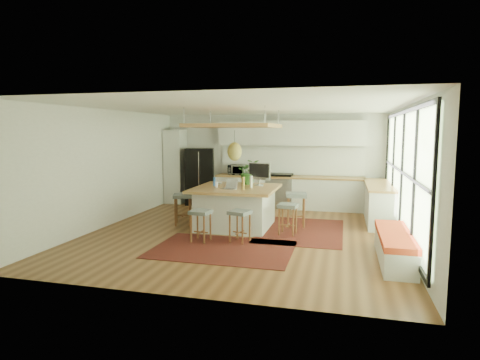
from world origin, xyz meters
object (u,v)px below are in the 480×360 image
(stool_left_side, at_px, (183,210))
(monitor, at_px, (259,175))
(stool_near_right, at_px, (240,225))
(island, at_px, (236,207))
(laptop, at_px, (229,184))
(fridge, at_px, (200,174))
(island_plant, at_px, (249,174))
(microwave, at_px, (238,169))
(stool_right_front, at_px, (288,218))
(stool_near_left, at_px, (201,224))
(stool_right_back, at_px, (296,211))

(stool_left_side, bearing_deg, monitor, 15.83)
(stool_near_right, xyz_separation_m, stool_left_side, (-1.69, 1.16, 0.00))
(island, xyz_separation_m, laptop, (-0.07, -0.34, 0.58))
(fridge, bearing_deg, island_plant, -60.63)
(stool_left_side, bearing_deg, island_plant, 25.38)
(microwave, bearing_deg, monitor, -53.31)
(fridge, relative_size, island, 0.92)
(stool_left_side, bearing_deg, island, 3.36)
(island, bearing_deg, island_plant, 75.45)
(island_plant, bearing_deg, microwave, 111.34)
(stool_right_front, distance_m, microwave, 3.66)
(island, bearing_deg, stool_near_left, -104.01)
(fridge, xyz_separation_m, monitor, (2.31, -2.22, 0.26))
(monitor, distance_m, island_plant, 0.36)
(fridge, distance_m, stool_left_side, 2.83)
(microwave, bearing_deg, stool_left_side, -92.83)
(stool_near_left, distance_m, island_plant, 2.22)
(stool_near_left, xyz_separation_m, microwave, (-0.29, 4.03, 0.75))
(stool_right_back, height_order, laptop, laptop)
(stool_near_right, bearing_deg, stool_near_left, -168.04)
(stool_near_left, height_order, stool_right_front, stool_right_front)
(island, relative_size, island_plant, 3.08)
(laptop, distance_m, island_plant, 0.98)
(stool_left_side, xyz_separation_m, monitor, (1.73, 0.49, 0.83))
(island, xyz_separation_m, stool_near_right, (0.42, -1.23, -0.11))
(stool_left_side, height_order, microwave, microwave)
(stool_near_right, relative_size, stool_right_back, 0.82)
(stool_near_right, height_order, stool_right_back, stool_right_back)
(stool_near_right, xyz_separation_m, microwave, (-1.05, 3.87, 0.75))
(island_plant, bearing_deg, island, -104.55)
(stool_right_front, xyz_separation_m, stool_right_back, (0.08, 0.79, 0.00))
(laptop, bearing_deg, monitor, 76.33)
(fridge, relative_size, stool_right_back, 2.15)
(stool_left_side, bearing_deg, stool_near_left, -54.95)
(fridge, height_order, island_plant, fridge)
(fridge, xyz_separation_m, stool_left_side, (0.57, -2.72, -0.57))
(fridge, bearing_deg, island, -70.20)
(island, height_order, monitor, monitor)
(monitor, relative_size, island_plant, 0.99)
(island, distance_m, stool_near_right, 1.31)
(stool_near_left, bearing_deg, stool_left_side, 125.05)
(stool_near_left, distance_m, laptop, 1.30)
(stool_right_front, relative_size, microwave, 1.23)
(island, distance_m, monitor, 0.95)
(stool_right_back, xyz_separation_m, microwave, (-1.97, 2.24, 0.75))
(island, bearing_deg, stool_right_front, -17.64)
(laptop, bearing_deg, fridge, 142.19)
(fridge, distance_m, island, 3.26)
(island, relative_size, microwave, 3.41)
(stool_right_front, bearing_deg, fridge, 135.60)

